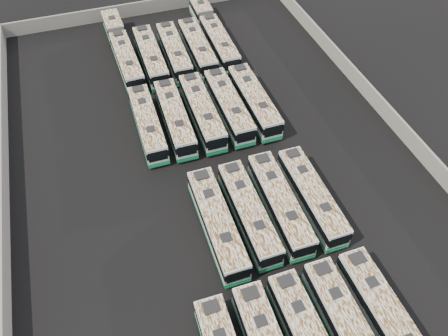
# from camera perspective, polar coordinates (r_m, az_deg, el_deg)

# --- Properties ---
(ground) EXTENTS (140.00, 140.00, 0.00)m
(ground) POSITION_cam_1_polar(r_m,az_deg,el_deg) (48.64, -0.71, -0.41)
(ground) COLOR black
(ground) RESTS_ON ground
(perimeter_wall) EXTENTS (45.20, 73.20, 2.20)m
(perimeter_wall) POSITION_cam_1_polar(r_m,az_deg,el_deg) (47.82, -0.72, 0.46)
(perimeter_wall) COLOR slate
(perimeter_wall) RESTS_ON ground
(bus_front_right) EXTENTS (2.54, 11.71, 3.30)m
(bus_front_right) POSITION_cam_1_polar(r_m,az_deg,el_deg) (38.80, 15.82, -19.58)
(bus_front_right) COLOR silver
(bus_front_right) RESTS_ON ground
(bus_front_far_right) EXTENTS (2.66, 11.82, 3.32)m
(bus_front_far_right) POSITION_cam_1_polar(r_m,az_deg,el_deg) (40.10, 20.29, -17.81)
(bus_front_far_right) COLOR silver
(bus_front_far_right) RESTS_ON ground
(bus_midfront_left) EXTENTS (2.64, 12.14, 3.42)m
(bus_midfront_left) POSITION_cam_1_polar(r_m,az_deg,el_deg) (42.24, -0.91, -7.24)
(bus_midfront_left) COLOR silver
(bus_midfront_left) RESTS_ON ground
(bus_midfront_center) EXTENTS (2.49, 11.70, 3.29)m
(bus_midfront_center) POSITION_cam_1_polar(r_m,az_deg,el_deg) (43.09, 3.25, -5.85)
(bus_midfront_center) COLOR silver
(bus_midfront_center) RESTS_ON ground
(bus_midfront_right) EXTENTS (2.77, 11.98, 3.36)m
(bus_midfront_right) POSITION_cam_1_polar(r_m,az_deg,el_deg) (44.00, 7.29, -4.63)
(bus_midfront_right) COLOR silver
(bus_midfront_right) RESTS_ON ground
(bus_midfront_far_right) EXTENTS (2.49, 11.66, 3.28)m
(bus_midfront_far_right) POSITION_cam_1_polar(r_m,az_deg,el_deg) (45.14, 11.37, -3.64)
(bus_midfront_far_right) COLOR silver
(bus_midfront_far_right) RESTS_ON ground
(bus_midback_far_left) EXTENTS (2.63, 11.72, 3.29)m
(bus_midback_far_left) POSITION_cam_1_polar(r_m,az_deg,el_deg) (52.36, -9.95, 5.72)
(bus_midback_far_left) COLOR silver
(bus_midback_far_left) RESTS_ON ground
(bus_midback_left) EXTENTS (2.82, 12.00, 3.36)m
(bus_midback_left) POSITION_cam_1_polar(r_m,az_deg,el_deg) (52.58, -6.42, 6.50)
(bus_midback_left) COLOR silver
(bus_midback_left) RESTS_ON ground
(bus_midback_center) EXTENTS (2.71, 12.21, 3.43)m
(bus_midback_center) POSITION_cam_1_polar(r_m,az_deg,el_deg) (53.12, -2.87, 7.35)
(bus_midback_center) COLOR silver
(bus_midback_center) RESTS_ON ground
(bus_midback_right) EXTENTS (2.61, 12.12, 3.41)m
(bus_midback_right) POSITION_cam_1_polar(r_m,az_deg,el_deg) (53.88, 0.62, 8.10)
(bus_midback_right) COLOR silver
(bus_midback_right) RESTS_ON ground
(bus_midback_far_right) EXTENTS (2.57, 12.13, 3.42)m
(bus_midback_far_right) POSITION_cam_1_polar(r_m,az_deg,el_deg) (54.73, 3.95, 8.73)
(bus_midback_far_right) COLOR silver
(bus_midback_far_right) RESTS_ON ground
(bus_back_far_left) EXTENTS (2.95, 18.27, 3.30)m
(bus_back_far_left) POSITION_cam_1_polar(r_m,az_deg,el_deg) (65.41, -13.14, 14.87)
(bus_back_far_left) COLOR silver
(bus_back_far_left) RESTS_ON ground
(bus_back_left) EXTENTS (2.67, 12.18, 3.43)m
(bus_back_left) POSITION_cam_1_polar(r_m,az_deg,el_deg) (62.96, -9.54, 14.13)
(bus_back_left) COLOR silver
(bus_back_left) RESTS_ON ground
(bus_back_center) EXTENTS (2.82, 11.98, 3.36)m
(bus_back_center) POSITION_cam_1_polar(r_m,az_deg,el_deg) (63.52, -6.49, 14.80)
(bus_back_center) COLOR silver
(bus_back_center) RESTS_ON ground
(bus_back_right) EXTENTS (2.72, 12.00, 3.37)m
(bus_back_right) POSITION_cam_1_polar(r_m,az_deg,el_deg) (64.12, -3.46, 15.39)
(bus_back_right) COLOR silver
(bus_back_right) RESTS_ON ground
(bus_back_far_right) EXTENTS (2.88, 18.45, 3.34)m
(bus_back_far_right) POSITION_cam_1_polar(r_m,az_deg,el_deg) (67.57, -1.44, 17.32)
(bus_back_far_right) COLOR silver
(bus_back_far_right) RESTS_ON ground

